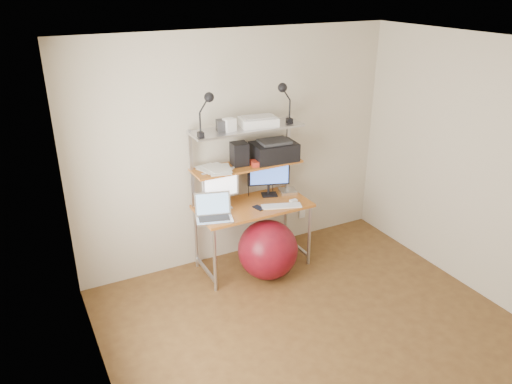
% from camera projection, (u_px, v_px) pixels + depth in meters
% --- Properties ---
extents(room, '(3.60, 3.60, 3.60)m').
position_uv_depth(room, '(336.00, 215.00, 3.89)').
color(room, brown).
rests_on(room, ground).
extents(computer_desk, '(1.20, 0.60, 1.57)m').
position_uv_depth(computer_desk, '(250.00, 184.00, 5.23)').
color(computer_desk, '#BC6724').
rests_on(computer_desk, ground).
extents(desktop, '(1.20, 0.60, 0.00)m').
position_uv_depth(desktop, '(253.00, 205.00, 5.26)').
color(desktop, '#BC6724').
rests_on(desktop, computer_desk).
extents(mid_shelf, '(1.18, 0.34, 0.00)m').
position_uv_depth(mid_shelf, '(247.00, 164.00, 5.21)').
color(mid_shelf, '#BC6724').
rests_on(mid_shelf, computer_desk).
extents(top_shelf, '(1.18, 0.34, 0.00)m').
position_uv_depth(top_shelf, '(247.00, 127.00, 5.05)').
color(top_shelf, '#BAB9BE').
rests_on(top_shelf, computer_desk).
extents(floor, '(3.60, 3.60, 0.00)m').
position_uv_depth(floor, '(327.00, 342.00, 4.39)').
color(floor, brown).
rests_on(floor, ground).
extents(wall_outlet, '(0.08, 0.01, 0.12)m').
position_uv_depth(wall_outlet, '(302.00, 213.00, 6.08)').
color(wall_outlet, white).
rests_on(wall_outlet, room).
extents(monitor_silver, '(0.41, 0.16, 0.45)m').
position_uv_depth(monitor_silver, '(221.00, 186.00, 5.10)').
color(monitor_silver, silver).
rests_on(monitor_silver, desktop).
extents(monitor_black, '(0.45, 0.20, 0.46)m').
position_uv_depth(monitor_black, '(269.00, 175.00, 5.41)').
color(monitor_black, black).
rests_on(monitor_black, desktop).
extents(laptop, '(0.42, 0.37, 0.31)m').
position_uv_depth(laptop, '(213.00, 213.00, 4.97)').
color(laptop, silver).
rests_on(laptop, desktop).
extents(keyboard, '(0.44, 0.25, 0.01)m').
position_uv_depth(keyboard, '(281.00, 206.00, 5.22)').
color(keyboard, white).
rests_on(keyboard, desktop).
extents(mouse, '(0.08, 0.05, 0.02)m').
position_uv_depth(mouse, '(293.00, 201.00, 5.33)').
color(mouse, white).
rests_on(mouse, desktop).
extents(mac_mini, '(0.22, 0.22, 0.03)m').
position_uv_depth(mac_mini, '(288.00, 191.00, 5.55)').
color(mac_mini, silver).
rests_on(mac_mini, desktop).
extents(phone, '(0.10, 0.14, 0.01)m').
position_uv_depth(phone, '(259.00, 208.00, 5.18)').
color(phone, black).
rests_on(phone, desktop).
extents(printer, '(0.49, 0.35, 0.22)m').
position_uv_depth(printer, '(274.00, 151.00, 5.29)').
color(printer, black).
rests_on(printer, mid_shelf).
extents(nas_cube, '(0.18, 0.18, 0.24)m').
position_uv_depth(nas_cube, '(239.00, 154.00, 5.15)').
color(nas_cube, black).
rests_on(nas_cube, mid_shelf).
extents(red_box, '(0.21, 0.16, 0.05)m').
position_uv_depth(red_box, '(260.00, 163.00, 5.18)').
color(red_box, '#B62D1D').
rests_on(red_box, mid_shelf).
extents(scanner, '(0.41, 0.30, 0.10)m').
position_uv_depth(scanner, '(258.00, 121.00, 5.08)').
color(scanner, white).
rests_on(scanner, top_shelf).
extents(box_white, '(0.12, 0.11, 0.13)m').
position_uv_depth(box_white, '(229.00, 125.00, 4.90)').
color(box_white, white).
rests_on(box_white, top_shelf).
extents(box_grey, '(0.13, 0.13, 0.11)m').
position_uv_depth(box_grey, '(222.00, 125.00, 4.91)').
color(box_grey, '#2F2E31').
rests_on(box_grey, top_shelf).
extents(clip_lamp_left, '(0.17, 0.09, 0.42)m').
position_uv_depth(clip_lamp_left, '(207.00, 105.00, 4.64)').
color(clip_lamp_left, black).
rests_on(clip_lamp_left, top_shelf).
extents(clip_lamp_right, '(0.17, 0.10, 0.43)m').
position_uv_depth(clip_lamp_right, '(284.00, 94.00, 5.02)').
color(clip_lamp_right, black).
rests_on(clip_lamp_right, top_shelf).
extents(exercise_ball, '(0.63, 0.63, 0.63)m').
position_uv_depth(exercise_ball, '(268.00, 250.00, 5.24)').
color(exercise_ball, maroon).
rests_on(exercise_ball, floor).
extents(paper_stack, '(0.36, 0.41, 0.02)m').
position_uv_depth(paper_stack, '(216.00, 169.00, 5.05)').
color(paper_stack, white).
rests_on(paper_stack, mid_shelf).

